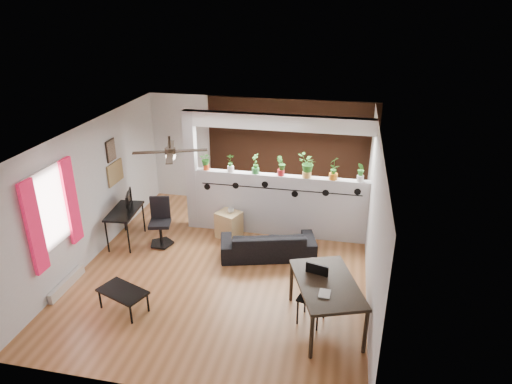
% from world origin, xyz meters
% --- Properties ---
extents(room_shell, '(6.30, 7.10, 2.90)m').
position_xyz_m(room_shell, '(0.00, 0.00, 1.30)').
color(room_shell, brown).
rests_on(room_shell, ground).
extents(partition_wall, '(3.60, 0.18, 1.35)m').
position_xyz_m(partition_wall, '(0.80, 1.50, 0.68)').
color(partition_wall, '#BCBCC1').
rests_on(partition_wall, ground).
extents(ceiling_header, '(3.60, 0.18, 0.30)m').
position_xyz_m(ceiling_header, '(0.80, 1.50, 2.45)').
color(ceiling_header, white).
rests_on(ceiling_header, room_shell).
extents(pier_column, '(0.22, 0.20, 2.60)m').
position_xyz_m(pier_column, '(-1.11, 1.50, 1.30)').
color(pier_column, '#BCBCC1').
rests_on(pier_column, ground).
extents(brick_panel, '(3.90, 0.05, 2.60)m').
position_xyz_m(brick_panel, '(0.80, 2.97, 1.30)').
color(brick_panel, brown).
rests_on(brick_panel, ground).
extents(vine_decal, '(3.31, 0.01, 0.30)m').
position_xyz_m(vine_decal, '(0.80, 1.40, 1.08)').
color(vine_decal, black).
rests_on(vine_decal, partition_wall).
extents(window_assembly, '(0.09, 1.30, 1.55)m').
position_xyz_m(window_assembly, '(-2.56, -1.20, 1.51)').
color(window_assembly, white).
rests_on(window_assembly, room_shell).
extents(baseboard_heater, '(0.08, 1.00, 0.18)m').
position_xyz_m(baseboard_heater, '(-2.54, -1.20, 0.09)').
color(baseboard_heater, beige).
rests_on(baseboard_heater, ground).
extents(corkboard, '(0.03, 0.60, 0.45)m').
position_xyz_m(corkboard, '(-2.58, 0.95, 1.35)').
color(corkboard, olive).
rests_on(corkboard, room_shell).
extents(framed_art, '(0.03, 0.34, 0.44)m').
position_xyz_m(framed_art, '(-2.58, 0.90, 1.85)').
color(framed_art, '#8C7259').
rests_on(framed_art, room_shell).
extents(ceiling_fan, '(1.19, 1.19, 0.43)m').
position_xyz_m(ceiling_fan, '(-0.80, -0.30, 2.31)').
color(ceiling_fan, black).
rests_on(ceiling_fan, room_shell).
extents(potted_plant_0, '(0.20, 0.17, 0.38)m').
position_xyz_m(potted_plant_0, '(-0.78, 1.50, 1.55)').
color(potted_plant_0, '#CC4218').
rests_on(potted_plant_0, partition_wall).
extents(potted_plant_1, '(0.22, 0.19, 0.39)m').
position_xyz_m(potted_plant_1, '(-0.25, 1.50, 1.56)').
color(potted_plant_1, white).
rests_on(potted_plant_1, partition_wall).
extents(potted_plant_2, '(0.27, 0.28, 0.42)m').
position_xyz_m(potted_plant_2, '(0.27, 1.50, 1.57)').
color(potted_plant_2, green).
rests_on(potted_plant_2, partition_wall).
extents(potted_plant_3, '(0.24, 0.22, 0.41)m').
position_xyz_m(potted_plant_3, '(0.80, 1.50, 1.57)').
color(potted_plant_3, red).
rests_on(potted_plant_3, partition_wall).
extents(potted_plant_4, '(0.33, 0.33, 0.49)m').
position_xyz_m(potted_plant_4, '(1.33, 1.50, 1.61)').
color(potted_plant_4, '#E6AD51').
rests_on(potted_plant_4, partition_wall).
extents(potted_plant_5, '(0.31, 0.32, 0.47)m').
position_xyz_m(potted_plant_5, '(1.85, 1.50, 1.60)').
color(potted_plant_5, orange).
rests_on(potted_plant_5, partition_wall).
extents(potted_plant_6, '(0.20, 0.23, 0.39)m').
position_xyz_m(potted_plant_6, '(2.38, 1.50, 1.56)').
color(potted_plant_6, silver).
rests_on(potted_plant_6, partition_wall).
extents(sofa, '(1.86, 1.12, 0.51)m').
position_xyz_m(sofa, '(0.71, 0.58, 0.26)').
color(sofa, black).
rests_on(sofa, ground).
extents(cube_shelf, '(0.58, 0.56, 0.56)m').
position_xyz_m(cube_shelf, '(-0.23, 1.16, 0.28)').
color(cube_shelf, tan).
rests_on(cube_shelf, ground).
extents(cup, '(0.17, 0.17, 0.10)m').
position_xyz_m(cup, '(-0.18, 1.16, 0.62)').
color(cup, gray).
rests_on(cup, cube_shelf).
extents(computer_desk, '(0.61, 1.03, 0.71)m').
position_xyz_m(computer_desk, '(-2.25, 0.53, 0.65)').
color(computer_desk, black).
rests_on(computer_desk, ground).
extents(monitor, '(0.32, 0.16, 0.18)m').
position_xyz_m(monitor, '(-2.25, 0.68, 0.81)').
color(monitor, black).
rests_on(monitor, computer_desk).
extents(office_chair, '(0.51, 0.52, 0.99)m').
position_xyz_m(office_chair, '(-1.51, 0.59, 0.44)').
color(office_chair, black).
rests_on(office_chair, ground).
extents(dining_table, '(1.29, 1.63, 0.78)m').
position_xyz_m(dining_table, '(1.94, -1.25, 0.69)').
color(dining_table, black).
rests_on(dining_table, ground).
extents(book, '(0.18, 0.23, 0.02)m').
position_xyz_m(book, '(1.84, -1.55, 0.79)').
color(book, gray).
rests_on(book, dining_table).
extents(folding_chair, '(0.47, 0.47, 0.95)m').
position_xyz_m(folding_chair, '(1.75, -1.14, 0.56)').
color(folding_chair, black).
rests_on(folding_chair, ground).
extents(coffee_table, '(0.90, 0.70, 0.37)m').
position_xyz_m(coffee_table, '(-1.27, -1.56, 0.33)').
color(coffee_table, black).
rests_on(coffee_table, ground).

